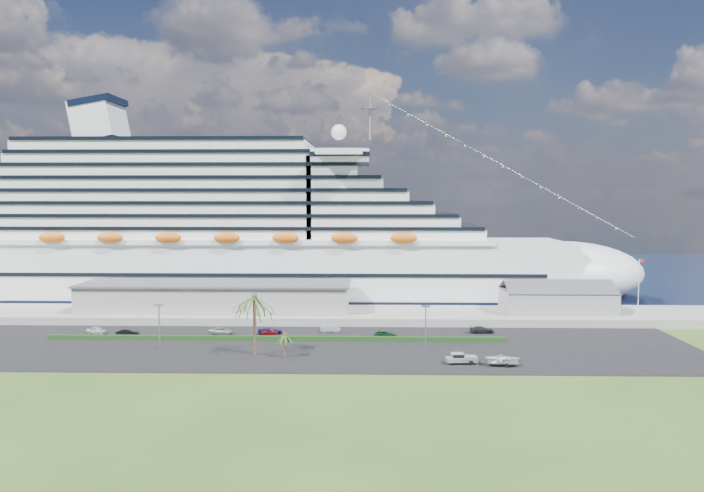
{
  "coord_description": "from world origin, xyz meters",
  "views": [
    {
      "loc": [
        10.01,
        -113.27,
        28.21
      ],
      "look_at": [
        6.26,
        30.0,
        17.3
      ],
      "focal_mm": 35.0,
      "sensor_mm": 36.0,
      "label": 1
    }
  ],
  "objects_px": {
    "cruise_ship": "(249,238)",
    "parked_car_3": "(270,331)",
    "pickup_truck": "(461,358)",
    "boat_trailer": "(503,359)"
  },
  "relations": [
    {
      "from": "parked_car_3",
      "to": "pickup_truck",
      "type": "relative_size",
      "value": 0.93
    },
    {
      "from": "cruise_ship",
      "to": "pickup_truck",
      "type": "xyz_separation_m",
      "value": [
        46.64,
        -65.21,
        -15.59
      ]
    },
    {
      "from": "pickup_truck",
      "to": "parked_car_3",
      "type": "bearing_deg",
      "value": 146.45
    },
    {
      "from": "cruise_ship",
      "to": "boat_trailer",
      "type": "distance_m",
      "value": 86.63
    },
    {
      "from": "cruise_ship",
      "to": "parked_car_3",
      "type": "relative_size",
      "value": 39.06
    },
    {
      "from": "pickup_truck",
      "to": "boat_trailer",
      "type": "bearing_deg",
      "value": -11.2
    },
    {
      "from": "cruise_ship",
      "to": "parked_car_3",
      "type": "distance_m",
      "value": 46.27
    },
    {
      "from": "cruise_ship",
      "to": "boat_trailer",
      "type": "xyz_separation_m",
      "value": [
        53.31,
        -66.53,
        -15.36
      ]
    },
    {
      "from": "parked_car_3",
      "to": "pickup_truck",
      "type": "bearing_deg",
      "value": -144.09
    },
    {
      "from": "parked_car_3",
      "to": "boat_trailer",
      "type": "distance_m",
      "value": 48.51
    }
  ]
}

